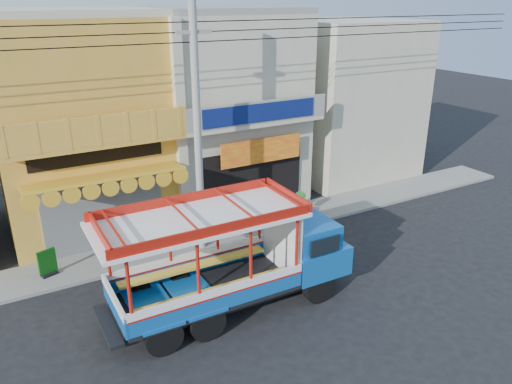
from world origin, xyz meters
TOP-DOWN VIEW (x-y plane):
  - ground at (0.00, 0.00)m, footprint 90.00×90.00m
  - sidewalk at (0.00, 4.00)m, footprint 30.00×2.00m
  - shophouse_left at (-4.00, 7.96)m, footprint 6.00×7.50m
  - shophouse_right at (2.00, 7.96)m, footprint 6.00×6.75m
  - party_pilaster at (-1.00, 4.85)m, footprint 0.35×0.30m
  - filler_building_right at (9.00, 8.00)m, footprint 6.00×6.00m
  - utility_pole at (-0.85, 3.30)m, footprint 28.00×0.26m
  - songthaew_truck at (-1.24, -0.53)m, footprint 7.32×2.52m
  - green_sign at (-6.20, 3.90)m, footprint 0.59×0.42m
  - potted_plant_b at (3.57, 3.70)m, footprint 0.64×0.71m
  - potted_plant_c at (3.00, 4.06)m, footprint 0.75×0.75m

SIDE VIEW (x-z plane):
  - ground at x=0.00m, z-range 0.00..0.00m
  - sidewalk at x=0.00m, z-range 0.00..0.12m
  - green_sign at x=-6.20m, z-range 0.05..0.97m
  - potted_plant_c at x=3.00m, z-range 0.12..1.15m
  - potted_plant_b at x=3.57m, z-range 0.12..1.19m
  - songthaew_truck at x=-1.24m, z-range -0.06..3.35m
  - filler_building_right at x=9.00m, z-range 0.00..7.60m
  - party_pilaster at x=-1.00m, z-range 0.00..8.00m
  - shophouse_right at x=2.00m, z-range -0.01..8.23m
  - shophouse_left at x=-4.00m, z-range -0.01..8.23m
  - utility_pole at x=-0.85m, z-range 0.53..9.53m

